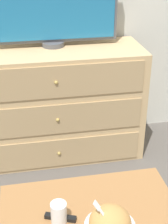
{
  "coord_description": "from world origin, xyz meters",
  "views": [
    {
      "loc": [
        -0.21,
        -2.49,
        1.52
      ],
      "look_at": [
        0.03,
        -1.19,
        0.82
      ],
      "focal_mm": 55.0,
      "sensor_mm": 36.0,
      "label": 1
    }
  ],
  "objects": [
    {
      "name": "ground_plane",
      "position": [
        0.0,
        0.0,
        0.0
      ],
      "size": [
        12.0,
        12.0,
        0.0
      ],
      "primitive_type": "plane",
      "color": "#56514C"
    },
    {
      "name": "dresser",
      "position": [
        -0.02,
        -0.26,
        0.4
      ],
      "size": [
        1.26,
        0.49,
        0.81
      ],
      "color": "tan",
      "rests_on": "ground_plane"
    },
    {
      "name": "tv",
      "position": [
        -0.0,
        -0.18,
        1.11
      ],
      "size": [
        0.89,
        0.15,
        0.59
      ],
      "color": "#515156",
      "rests_on": "dresser"
    },
    {
      "name": "drink_cup",
      "position": [
        -0.12,
        -1.46,
        0.51
      ],
      "size": [
        0.07,
        0.07,
        0.09
      ],
      "color": "beige",
      "rests_on": "coffee_table"
    },
    {
      "name": "remote_control",
      "position": [
        -0.12,
        -1.45,
        0.48
      ],
      "size": [
        0.13,
        0.07,
        0.02
      ],
      "color": "black",
      "rests_on": "coffee_table"
    }
  ]
}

